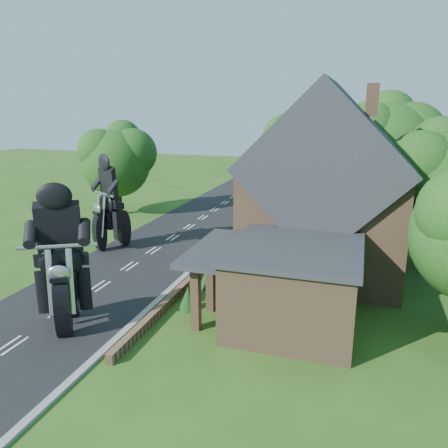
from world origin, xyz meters
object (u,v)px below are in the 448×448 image
(annex, at_px, (291,283))
(motorcycle_follow, at_px, (112,235))
(house, at_px, (325,194))
(garden_wall, at_px, (212,260))
(motorcycle_lead, at_px, (67,307))

(annex, height_order, motorcycle_follow, annex)
(house, distance_m, annex, 7.30)
(annex, bearing_deg, motorcycle_follow, 152.76)
(house, relative_size, motorcycle_follow, 5.22)
(annex, bearing_deg, house, 84.76)
(house, distance_m, motorcycle_follow, 13.67)
(garden_wall, relative_size, motorcycle_follow, 11.22)
(garden_wall, bearing_deg, house, 9.17)
(annex, xyz_separation_m, motorcycle_lead, (-8.70, -3.29, -0.85))
(annex, relative_size, motorcycle_lead, 3.58)
(motorcycle_lead, distance_m, motorcycle_follow, 10.53)
(garden_wall, distance_m, annex, 8.19)
(annex, bearing_deg, motorcycle_lead, -159.29)
(house, bearing_deg, motorcycle_lead, -132.74)
(garden_wall, distance_m, house, 7.52)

